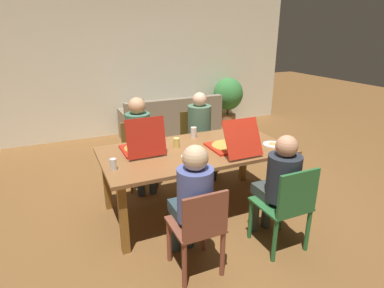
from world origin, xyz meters
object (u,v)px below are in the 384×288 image
object	(u,v)px
person_1	(201,128)
drinking_glass_3	(194,132)
chair_0	(199,228)
drinking_glass_0	(176,143)
drinking_glass_2	(253,133)
dining_table	(196,156)
couch	(171,123)
chair_1	(197,141)
plate_0	(273,144)
pizza_box_1	(142,147)
person_0	(192,197)
plate_1	(192,156)
chair_2	(287,205)
pizza_box_0	(230,145)
drinking_glass_1	(113,164)
person_2	(279,181)
potted_plant	(228,97)
chair_3	(138,150)
person_3	(140,136)

from	to	relation	value
person_1	drinking_glass_3	xyz separation A→B (m)	(-0.32, -0.45, 0.12)
chair_0	person_1	size ratio (longest dim) A/B	0.69
drinking_glass_0	drinking_glass_2	size ratio (longest dim) A/B	0.77
dining_table	couch	xyz separation A→B (m)	(0.70, 2.69, -0.40)
chair_1	plate_0	distance (m)	1.33
pizza_box_1	person_0	bearing A→B (deg)	-81.79
drinking_glass_2	plate_0	bearing A→B (deg)	-72.78
plate_1	chair_2	bearing A→B (deg)	-53.93
pizza_box_0	chair_2	bearing A→B (deg)	-82.19
pizza_box_1	drinking_glass_3	bearing A→B (deg)	16.89
plate_1	drinking_glass_1	xyz separation A→B (m)	(-0.82, 0.02, 0.05)
person_0	person_2	world-z (taller)	person_0
chair_1	potted_plant	xyz separation A→B (m)	(1.66, 1.94, 0.16)
plate_1	person_2	bearing A→B (deg)	-48.46
chair_2	drinking_glass_3	bearing A→B (deg)	102.58
plate_1	potted_plant	xyz separation A→B (m)	(2.27, 3.12, -0.13)
couch	chair_2	bearing A→B (deg)	-93.42
pizza_box_0	plate_1	bearing A→B (deg)	-176.19
chair_1	drinking_glass_2	bearing A→B (deg)	-70.85
person_2	drinking_glass_2	bearing A→B (deg)	70.79
chair_2	dining_table	bearing A→B (deg)	114.55
chair_2	drinking_glass_1	xyz separation A→B (m)	(-1.44, 0.86, 0.34)
chair_0	pizza_box_0	size ratio (longest dim) A/B	1.40
person_2	pizza_box_0	xyz separation A→B (m)	(-0.12, 0.72, 0.14)
chair_0	plate_1	bearing A→B (deg)	69.90
chair_3	potted_plant	xyz separation A→B (m)	(2.57, 1.96, 0.17)
plate_0	chair_1	bearing A→B (deg)	108.69
drinking_glass_1	dining_table	bearing A→B (deg)	10.67
drinking_glass_1	drinking_glass_3	size ratio (longest dim) A/B	0.86
chair_3	plate_0	bearing A→B (deg)	-42.49
chair_0	pizza_box_1	size ratio (longest dim) A/B	1.71
person_1	person_2	world-z (taller)	person_1
person_2	drinking_glass_3	world-z (taller)	person_2
person_3	chair_1	bearing A→B (deg)	9.67
person_0	pizza_box_1	bearing A→B (deg)	98.21
plate_0	person_2	bearing A→B (deg)	-122.94
chair_1	drinking_glass_3	size ratio (longest dim) A/B	7.12
pizza_box_0	drinking_glass_3	bearing A→B (deg)	109.63
pizza_box_1	drinking_glass_0	size ratio (longest dim) A/B	4.53
drinking_glass_0	chair_3	bearing A→B (deg)	107.40
pizza_box_1	plate_0	bearing A→B (deg)	-15.95
drinking_glass_1	chair_0	bearing A→B (deg)	-56.95
person_0	drinking_glass_2	world-z (taller)	person_0
drinking_glass_0	drinking_glass_1	xyz separation A→B (m)	(-0.79, -0.33, 0.00)
pizza_box_0	couch	world-z (taller)	pizza_box_0
person_1	person_0	bearing A→B (deg)	-117.84
person_1	drinking_glass_2	size ratio (longest dim) A/B	8.66
chair_1	person_2	xyz separation A→B (m)	(0.00, -1.87, 0.19)
drinking_glass_3	chair_1	bearing A→B (deg)	61.45
dining_table	person_1	size ratio (longest dim) A/B	1.72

